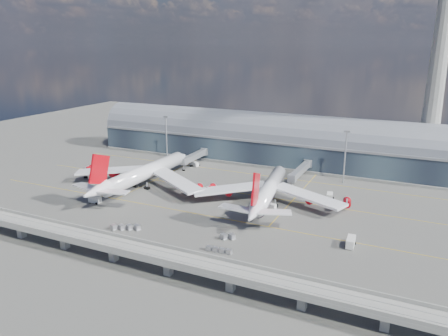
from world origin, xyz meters
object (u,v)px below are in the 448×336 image
at_px(service_truck_0, 91,174).
at_px(cargo_train_1, 219,250).
at_px(control_tower, 437,73).
at_px(floodlight_mast_left, 166,137).
at_px(cargo_train_2, 228,237).
at_px(service_truck_5, 195,164).
at_px(airliner_right, 268,191).
at_px(service_truck_4, 330,197).
at_px(cargo_train_0, 126,227).
at_px(service_truck_2, 268,206).
at_px(service_truck_3, 351,242).
at_px(airliner_left, 143,173).
at_px(service_truck_1, 95,200).
at_px(floodlight_mast_right, 345,156).

xyz_separation_m(service_truck_0, cargo_train_1, (93.54, -45.94, -0.82)).
xyz_separation_m(control_tower, floodlight_mast_left, (-135.00, -28.00, -38.00)).
distance_m(floodlight_mast_left, cargo_train_2, 111.63).
bearing_deg(control_tower, service_truck_5, -163.88).
height_order(service_truck_5, cargo_train_1, service_truck_5).
height_order(airliner_right, cargo_train_1, airliner_right).
bearing_deg(service_truck_4, cargo_train_0, -143.14).
xyz_separation_m(service_truck_2, service_truck_5, (-57.75, 42.81, 0.01)).
xyz_separation_m(control_tower, cargo_train_0, (-96.08, -117.62, -50.67)).
relative_size(control_tower, service_truck_3, 15.48).
height_order(airliner_left, service_truck_1, airliner_left).
xyz_separation_m(service_truck_3, service_truck_5, (-94.16, 63.73, -0.32)).
height_order(airliner_left, service_truck_0, airliner_left).
bearing_deg(service_truck_5, cargo_train_1, -116.11).
relative_size(floodlight_mast_left, floodlight_mast_right, 1.00).
height_order(airliner_left, service_truck_4, airliner_left).
distance_m(airliner_right, cargo_train_0, 60.47).
height_order(service_truck_0, service_truck_4, service_truck_0).
bearing_deg(service_truck_5, floodlight_mast_left, 107.43).
height_order(airliner_right, service_truck_2, airliner_right).
height_order(control_tower, service_truck_1, control_tower).
bearing_deg(service_truck_0, service_truck_5, 13.39).
bearing_deg(cargo_train_0, service_truck_3, -50.13).
height_order(floodlight_mast_left, floodlight_mast_right, same).
xyz_separation_m(service_truck_0, cargo_train_2, (92.06, -35.92, -0.65)).
xyz_separation_m(service_truck_1, cargo_train_0, (28.75, -16.81, -0.56)).
distance_m(service_truck_5, cargo_train_2, 93.73).
height_order(control_tower, floodlight_mast_right, control_tower).
relative_size(service_truck_3, cargo_train_2, 1.18).
height_order(service_truck_0, service_truck_5, service_truck_0).
relative_size(airliner_right, service_truck_1, 13.12).
xyz_separation_m(cargo_train_0, cargo_train_2, (36.84, 8.63, -0.01)).
bearing_deg(floodlight_mast_left, cargo_train_1, -49.68).
relative_size(floodlight_mast_left, service_truck_5, 4.64).
distance_m(floodlight_mast_left, service_truck_4, 103.43).
relative_size(service_truck_2, cargo_train_2, 1.25).
distance_m(airliner_left, service_truck_0, 32.91).
bearing_deg(service_truck_1, control_tower, -53.96).
bearing_deg(airliner_right, control_tower, 41.71).
xyz_separation_m(floodlight_mast_left, service_truck_4, (99.19, -26.69, -12.11)).
xyz_separation_m(service_truck_2, cargo_train_2, (-2.95, -33.23, -0.32)).
height_order(control_tower, service_truck_2, control_tower).
bearing_deg(service_truck_3, floodlight_mast_left, 146.30).
bearing_deg(service_truck_5, control_tower, -43.17).
xyz_separation_m(service_truck_2, cargo_train_1, (-1.47, -43.25, -0.49)).
height_order(floodlight_mast_left, airliner_left, floodlight_mast_left).
height_order(cargo_train_0, cargo_train_1, cargo_train_0).
bearing_deg(airliner_right, cargo_train_1, -98.45).
bearing_deg(cargo_train_2, floodlight_mast_left, 69.83).
relative_size(control_tower, airliner_left, 1.34).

